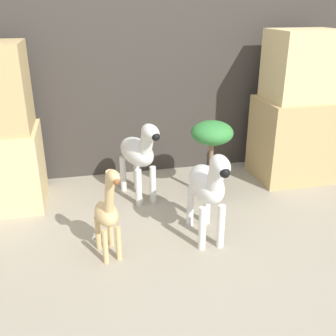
{
  "coord_description": "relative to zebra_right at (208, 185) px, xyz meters",
  "views": [
    {
      "loc": [
        -0.54,
        -1.73,
        1.38
      ],
      "look_at": [
        -0.0,
        0.66,
        0.35
      ],
      "focal_mm": 42.0,
      "sensor_mm": 36.0,
      "label": 1
    }
  ],
  "objects": [
    {
      "name": "ground_plane",
      "position": [
        -0.16,
        -0.3,
        -0.37
      ],
      "size": [
        14.0,
        14.0,
        0.0
      ],
      "primitive_type": "plane",
      "color": "#9E937F"
    },
    {
      "name": "wall_back",
      "position": [
        -0.16,
        1.2,
        0.73
      ],
      "size": [
        6.4,
        0.08,
        2.2
      ],
      "color": "#38332D",
      "rests_on": "ground_plane"
    },
    {
      "name": "zebra_right",
      "position": [
        0.0,
        0.0,
        0.0
      ],
      "size": [
        0.2,
        0.55,
        0.63
      ],
      "color": "silver",
      "rests_on": "ground_plane"
    },
    {
      "name": "rock_pillar_right",
      "position": [
        1.0,
        0.78,
        0.18
      ],
      "size": [
        0.61,
        0.5,
        1.2
      ],
      "color": "tan",
      "rests_on": "ground_plane"
    },
    {
      "name": "zebra_left",
      "position": [
        -0.32,
        0.65,
        0.0
      ],
      "size": [
        0.3,
        0.55,
        0.63
      ],
      "color": "silver",
      "rests_on": "ground_plane"
    },
    {
      "name": "giraffe_figurine",
      "position": [
        -0.61,
        -0.06,
        -0.07
      ],
      "size": [
        0.17,
        0.37,
        0.61
      ],
      "color": "tan",
      "rests_on": "ground_plane"
    },
    {
      "name": "potted_palm_front",
      "position": [
        0.21,
        0.56,
        0.1
      ],
      "size": [
        0.31,
        0.31,
        0.6
      ],
      "color": "black",
      "rests_on": "ground_plane"
    }
  ]
}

